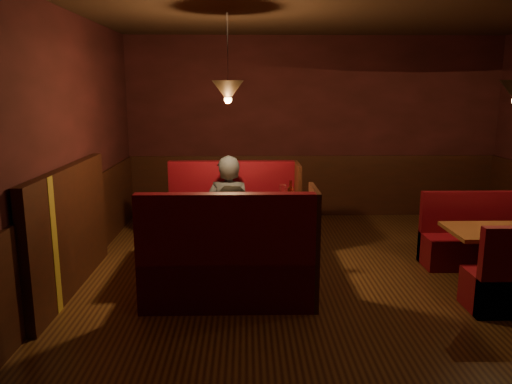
{
  "coord_description": "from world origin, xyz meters",
  "views": [
    {
      "loc": [
        -1.1,
        -4.6,
        2.07
      ],
      "look_at": [
        -0.99,
        0.82,
        0.95
      ],
      "focal_mm": 35.0,
      "sensor_mm": 36.0,
      "label": 1
    }
  ],
  "objects_px": {
    "second_bench_far": "(474,242)",
    "main_table": "(231,220)",
    "main_bench_far": "(234,222)",
    "diner_a": "(229,192)",
    "diner_b": "(236,227)",
    "second_table": "(501,244)",
    "main_bench_near": "(230,270)"
  },
  "relations": [
    {
      "from": "second_bench_far",
      "to": "main_table",
      "type": "bearing_deg",
      "value": -175.32
    },
    {
      "from": "main_bench_far",
      "to": "diner_a",
      "type": "xyz_separation_m",
      "value": [
        -0.06,
        -0.19,
        0.45
      ]
    },
    {
      "from": "diner_a",
      "to": "diner_b",
      "type": "bearing_deg",
      "value": 103.46
    },
    {
      "from": "main_table",
      "to": "second_table",
      "type": "relative_size",
      "value": 1.39
    },
    {
      "from": "main_bench_near",
      "to": "second_bench_far",
      "type": "distance_m",
      "value": 3.09
    },
    {
      "from": "main_bench_far",
      "to": "diner_b",
      "type": "xyz_separation_m",
      "value": [
        0.05,
        -1.58,
        0.38
      ]
    },
    {
      "from": "main_bench_near",
      "to": "diner_a",
      "type": "relative_size",
      "value": 1.04
    },
    {
      "from": "main_bench_near",
      "to": "diner_b",
      "type": "relative_size",
      "value": 1.12
    },
    {
      "from": "main_bench_near",
      "to": "diner_a",
      "type": "height_order",
      "value": "diner_a"
    },
    {
      "from": "second_table",
      "to": "diner_a",
      "type": "height_order",
      "value": "diner_a"
    },
    {
      "from": "main_table",
      "to": "second_bench_far",
      "type": "bearing_deg",
      "value": 4.68
    },
    {
      "from": "main_bench_far",
      "to": "second_table",
      "type": "distance_m",
      "value": 3.13
    },
    {
      "from": "main_bench_far",
      "to": "second_bench_far",
      "type": "distance_m",
      "value": 2.95
    },
    {
      "from": "diner_a",
      "to": "main_bench_near",
      "type": "bearing_deg",
      "value": 100.97
    },
    {
      "from": "second_table",
      "to": "diner_b",
      "type": "xyz_separation_m",
      "value": [
        -2.8,
        -0.28,
        0.29
      ]
    },
    {
      "from": "main_bench_near",
      "to": "diner_a",
      "type": "bearing_deg",
      "value": 92.32
    },
    {
      "from": "second_bench_far",
      "to": "diner_b",
      "type": "xyz_separation_m",
      "value": [
        -2.83,
        -0.94,
        0.47
      ]
    },
    {
      "from": "diner_a",
      "to": "diner_b",
      "type": "height_order",
      "value": "diner_a"
    },
    {
      "from": "diner_a",
      "to": "second_table",
      "type": "bearing_deg",
      "value": 168.0
    },
    {
      "from": "main_bench_near",
      "to": "second_table",
      "type": "xyz_separation_m",
      "value": [
        2.85,
        0.45,
        0.1
      ]
    },
    {
      "from": "main_table",
      "to": "second_bench_far",
      "type": "relative_size",
      "value": 1.26
    },
    {
      "from": "second_bench_far",
      "to": "main_bench_near",
      "type": "bearing_deg",
      "value": -158.94
    },
    {
      "from": "main_table",
      "to": "second_bench_far",
      "type": "xyz_separation_m",
      "value": [
        2.9,
        0.24,
        -0.36
      ]
    },
    {
      "from": "main_table",
      "to": "diner_b",
      "type": "distance_m",
      "value": 0.72
    },
    {
      "from": "main_table",
      "to": "second_table",
      "type": "distance_m",
      "value": 2.91
    },
    {
      "from": "diner_a",
      "to": "second_bench_far",
      "type": "bearing_deg",
      "value": -179.84
    },
    {
      "from": "diner_a",
      "to": "diner_b",
      "type": "distance_m",
      "value": 1.39
    },
    {
      "from": "second_table",
      "to": "second_bench_far",
      "type": "distance_m",
      "value": 0.69
    },
    {
      "from": "main_table",
      "to": "diner_b",
      "type": "relative_size",
      "value": 1.02
    },
    {
      "from": "main_bench_far",
      "to": "diner_a",
      "type": "height_order",
      "value": "diner_a"
    },
    {
      "from": "main_bench_near",
      "to": "second_bench_far",
      "type": "relative_size",
      "value": 1.38
    },
    {
      "from": "main_bench_far",
      "to": "main_bench_near",
      "type": "height_order",
      "value": "same"
    }
  ]
}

